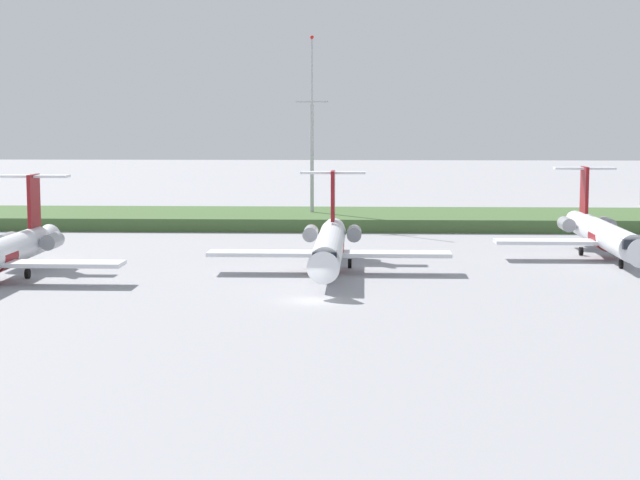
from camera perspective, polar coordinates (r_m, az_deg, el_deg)
ground_plane at (r=115.93m, az=0.28°, el=-0.72°), size 500.00×500.00×0.00m
grass_berm at (r=146.27m, az=0.72°, el=1.12°), size 320.00×20.00×1.68m
regional_jet_second at (r=102.76m, az=0.51°, el=-0.23°), size 22.81×31.00×9.00m
regional_jet_third at (r=115.93m, az=14.72°, el=0.33°), size 22.81×31.00×9.00m
antenna_mast at (r=146.76m, az=-0.43°, el=4.93°), size 4.40×0.50×25.42m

